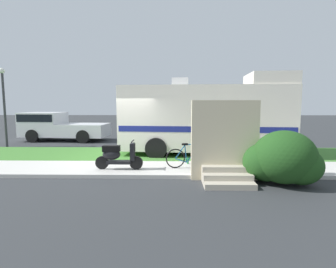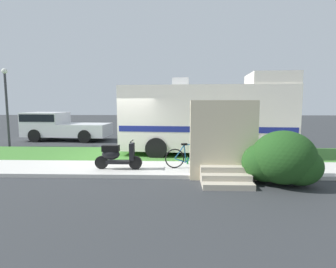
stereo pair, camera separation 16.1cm
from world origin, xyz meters
The scene contains 11 objects.
ground_plane centered at (0.00, 0.00, 0.00)m, with size 80.00×80.00×0.00m, color #2D3033.
sidewalk centered at (0.00, -1.20, 0.06)m, with size 24.00×2.00×0.12m.
grass_strip centered at (0.00, 1.50, 0.04)m, with size 24.00×3.40×0.08m.
motorhome_rv centered at (3.54, 1.75, 1.69)m, with size 7.44×3.15×3.55m.
scooter centered at (0.18, -1.48, 0.58)m, with size 1.58×0.50×0.97m.
bicycle centered at (2.61, -1.19, 0.49)m, with size 1.66×0.52×0.89m.
pickup_truck_near centered at (-5.09, 6.18, 0.93)m, with size 5.25×2.42×1.72m.
porch_steps centered at (3.58, -2.29, 0.97)m, with size 2.00×1.26×2.40m.
bush_by_porch centered at (5.15, -2.68, 0.72)m, with size 2.14×1.60×1.51m.
bottle_green centered at (2.57, -0.63, 0.24)m, with size 0.06×0.06×0.28m.
street_lamp_post centered at (-6.68, 3.60, 2.49)m, with size 0.28×0.28×4.08m.
Camera 2 is at (2.19, -10.29, 2.34)m, focal length 29.00 mm.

